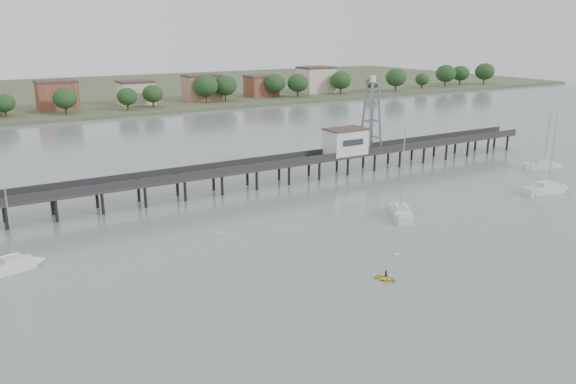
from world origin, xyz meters
The scene contains 12 objects.
ground_plane centered at (0.00, 0.00, 0.00)m, with size 500.00×500.00×0.00m, color gray.
pier centered at (0.00, 60.00, 3.79)m, with size 150.00×5.00×5.50m.
pier_building centered at (25.00, 60.00, 6.67)m, with size 8.40×5.40×5.30m.
lattice_tower centered at (31.50, 60.00, 11.10)m, with size 3.20×3.20×15.50m.
sailboat_d centered at (48.94, 29.09, 0.63)m, with size 9.46×4.16×15.01m.
sailboat_b centered at (-38.31, 41.46, 0.65)m, with size 6.81×3.52×10.98m.
sailboat_e centered at (63.96, 40.61, 0.64)m, with size 7.81×5.61×12.73m.
sailboat_c centered at (16.33, 33.74, 0.64)m, with size 6.87×8.88×14.56m.
yellow_dinghy centered at (-1.72, 15.87, 0.00)m, with size 1.82×0.53×2.54m, color yellow.
dinghy_occupant centered at (-1.72, 15.87, 0.00)m, with size 0.38×1.05×0.25m, color black.
mooring_buoys centered at (5.28, 31.72, 0.08)m, with size 92.25×20.19×0.39m.
far_shore centered at (0.36, 239.58, 0.95)m, with size 500.00×170.00×10.40m.
Camera 1 is at (-42.94, -30.27, 28.38)m, focal length 35.00 mm.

